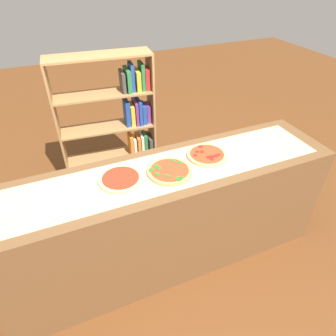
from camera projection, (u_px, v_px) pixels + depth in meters
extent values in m
plane|color=brown|center=(168.00, 255.00, 2.58)|extent=(12.00, 12.00, 0.00)
cube|color=brown|center=(168.00, 218.00, 2.30)|extent=(2.47, 0.59, 0.92)
cube|color=tan|center=(168.00, 170.00, 2.03)|extent=(2.24, 0.44, 0.00)
cylinder|color=#E5C17F|center=(121.00, 179.00, 1.93)|extent=(0.29, 0.29, 0.02)
cylinder|color=red|center=(120.00, 178.00, 1.93)|extent=(0.24, 0.24, 0.00)
cylinder|color=tan|center=(170.00, 171.00, 2.00)|extent=(0.31, 0.31, 0.02)
cylinder|color=red|center=(170.00, 170.00, 1.99)|extent=(0.26, 0.26, 0.00)
ellipsoid|color=#286B23|center=(178.00, 177.00, 1.92)|extent=(0.04, 0.03, 0.00)
ellipsoid|color=#286B23|center=(178.00, 179.00, 1.90)|extent=(0.05, 0.05, 0.00)
ellipsoid|color=#286B23|center=(167.00, 176.00, 1.94)|extent=(0.05, 0.05, 0.00)
ellipsoid|color=#286B23|center=(151.00, 170.00, 1.99)|extent=(0.05, 0.05, 0.00)
ellipsoid|color=#286B23|center=(156.00, 166.00, 2.02)|extent=(0.04, 0.05, 0.00)
ellipsoid|color=#286B23|center=(180.00, 162.00, 2.06)|extent=(0.05, 0.05, 0.00)
ellipsoid|color=#286B23|center=(157.00, 174.00, 1.95)|extent=(0.04, 0.04, 0.00)
ellipsoid|color=#286B23|center=(173.00, 161.00, 2.07)|extent=(0.03, 0.04, 0.00)
ellipsoid|color=#286B23|center=(182.00, 178.00, 1.92)|extent=(0.04, 0.04, 0.00)
ellipsoid|color=#286B23|center=(159.00, 168.00, 2.00)|extent=(0.04, 0.04, 0.00)
cylinder|color=#DBB26B|center=(207.00, 155.00, 2.16)|extent=(0.29, 0.29, 0.02)
cylinder|color=red|center=(207.00, 154.00, 2.15)|extent=(0.25, 0.25, 0.00)
cylinder|color=maroon|center=(212.00, 157.00, 2.12)|extent=(0.04, 0.04, 0.00)
cylinder|color=maroon|center=(216.00, 156.00, 2.12)|extent=(0.03, 0.03, 0.00)
cylinder|color=maroon|center=(208.00, 157.00, 2.11)|extent=(0.03, 0.03, 0.00)
cylinder|color=maroon|center=(202.00, 152.00, 2.17)|extent=(0.03, 0.03, 0.00)
cylinder|color=maroon|center=(219.00, 154.00, 2.14)|extent=(0.03, 0.03, 0.00)
cylinder|color=maroon|center=(197.00, 152.00, 2.17)|extent=(0.03, 0.03, 0.00)
cylinder|color=maroon|center=(201.00, 146.00, 2.22)|extent=(0.03, 0.03, 0.00)
cylinder|color=maroon|center=(212.00, 159.00, 2.09)|extent=(0.03, 0.03, 0.00)
cylinder|color=maroon|center=(195.00, 155.00, 2.13)|extent=(0.03, 0.03, 0.00)
cube|color=#A87A47|center=(152.00, 121.00, 3.08)|extent=(0.04, 0.27, 1.41)
cube|color=#A87A47|center=(60.00, 134.00, 2.85)|extent=(0.04, 0.27, 1.41)
cube|color=#A87A47|center=(115.00, 181.00, 3.38)|extent=(0.92, 0.35, 0.02)
cube|color=#47423D|center=(150.00, 167.00, 3.42)|extent=(0.06, 0.17, 0.20)
cube|color=#2D753D|center=(146.00, 167.00, 3.41)|extent=(0.06, 0.22, 0.20)
cube|color=#47423D|center=(142.00, 169.00, 3.40)|extent=(0.06, 0.22, 0.18)
cube|color=orange|center=(138.00, 168.00, 3.37)|extent=(0.06, 0.21, 0.24)
cube|color=orange|center=(134.00, 170.00, 3.38)|extent=(0.04, 0.18, 0.19)
cube|color=silver|center=(131.00, 172.00, 3.38)|extent=(0.05, 0.16, 0.16)
cube|color=#753384|center=(127.00, 170.00, 3.34)|extent=(0.05, 0.16, 0.23)
cube|color=#A87A47|center=(112.00, 156.00, 3.17)|extent=(0.92, 0.35, 0.02)
cube|color=#47423D|center=(149.00, 142.00, 3.22)|extent=(0.05, 0.22, 0.16)
cube|color=#2D753D|center=(145.00, 142.00, 3.20)|extent=(0.05, 0.16, 0.20)
cube|color=silver|center=(141.00, 142.00, 3.19)|extent=(0.04, 0.19, 0.20)
cube|color=orange|center=(138.00, 143.00, 3.18)|extent=(0.05, 0.19, 0.19)
cube|color=silver|center=(134.00, 144.00, 3.18)|extent=(0.04, 0.18, 0.18)
cube|color=orange|center=(131.00, 143.00, 3.16)|extent=(0.05, 0.19, 0.21)
cube|color=#A87A47|center=(108.00, 127.00, 2.97)|extent=(0.92, 0.35, 0.02)
cube|color=#753384|center=(148.00, 112.00, 3.01)|extent=(0.05, 0.15, 0.18)
cube|color=#234799|center=(143.00, 113.00, 3.00)|extent=(0.06, 0.19, 0.19)
cube|color=#234799|center=(139.00, 111.00, 2.97)|extent=(0.05, 0.22, 0.24)
cube|color=#753384|center=(135.00, 112.00, 2.96)|extent=(0.05, 0.21, 0.23)
cube|color=gold|center=(132.00, 114.00, 2.96)|extent=(0.06, 0.19, 0.20)
cube|color=#234799|center=(127.00, 112.00, 2.94)|extent=(0.06, 0.19, 0.25)
cube|color=#A87A47|center=(103.00, 94.00, 2.76)|extent=(0.92, 0.35, 0.02)
cube|color=#B22823|center=(146.00, 78.00, 2.80)|extent=(0.06, 0.17, 0.20)
cube|color=#2D753D|center=(142.00, 76.00, 2.77)|extent=(0.05, 0.17, 0.25)
cube|color=gold|center=(137.00, 80.00, 2.78)|extent=(0.06, 0.20, 0.18)
cube|color=#234799|center=(131.00, 77.00, 2.75)|extent=(0.05, 0.16, 0.25)
cube|color=#2D753D|center=(127.00, 79.00, 2.75)|extent=(0.06, 0.23, 0.20)
cube|color=#47423D|center=(122.00, 81.00, 2.75)|extent=(0.05, 0.20, 0.18)
cube|color=#A87A47|center=(98.00, 56.00, 2.55)|extent=(0.92, 0.35, 0.02)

